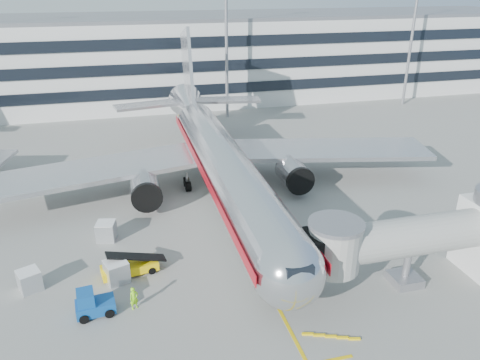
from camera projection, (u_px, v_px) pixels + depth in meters
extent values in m
plane|color=gray|center=(248.00, 248.00, 41.25)|extent=(180.00, 180.00, 0.00)
cube|color=#DEB50B|center=(223.00, 200.00, 50.13)|extent=(0.25, 70.00, 0.01)
cylinder|color=silver|center=(227.00, 171.00, 46.68)|extent=(5.00, 36.00, 5.00)
sphere|color=silver|center=(289.00, 272.00, 30.70)|extent=(5.00, 5.00, 5.00)
cone|color=silver|center=(190.00, 108.00, 66.86)|extent=(5.00, 10.00, 5.00)
cube|color=black|center=(298.00, 270.00, 28.93)|extent=(1.80, 1.20, 0.90)
cube|color=#B7B7BC|center=(324.00, 149.00, 54.89)|extent=(24.95, 12.07, 0.50)
cube|color=#B7B7BC|center=(94.00, 171.00, 48.87)|extent=(24.95, 12.07, 0.50)
cylinder|color=#99999E|center=(294.00, 174.00, 51.11)|extent=(3.00, 4.20, 3.00)
cylinder|color=#99999E|center=(146.00, 190.00, 47.40)|extent=(3.00, 4.20, 3.00)
cylinder|color=black|center=(300.00, 181.00, 49.33)|extent=(3.10, 0.50, 3.10)
cylinder|color=black|center=(147.00, 198.00, 45.63)|extent=(3.10, 0.50, 3.10)
cube|color=#B7B7BC|center=(188.00, 76.00, 65.55)|extent=(0.45, 9.39, 13.72)
cube|color=#B7B7BC|center=(226.00, 100.00, 68.78)|extent=(10.41, 4.94, 0.35)
cube|color=#B7B7BC|center=(150.00, 105.00, 66.24)|extent=(10.41, 4.94, 0.35)
cylinder|color=gray|center=(277.00, 294.00, 33.79)|extent=(0.24, 0.24, 1.80)
cylinder|color=black|center=(277.00, 300.00, 33.97)|extent=(0.35, 0.90, 0.90)
cylinder|color=gray|center=(242.00, 175.00, 54.02)|extent=(0.30, 0.30, 2.00)
cylinder|color=gray|center=(187.00, 180.00, 52.54)|extent=(0.30, 0.30, 2.00)
cube|color=#A30B16|center=(251.00, 166.00, 47.15)|extent=(0.06, 38.00, 0.90)
cube|color=#A30B16|center=(202.00, 171.00, 45.98)|extent=(0.06, 38.00, 0.90)
cylinder|color=#A8A8A3|center=(412.00, 236.00, 34.91)|extent=(13.00, 3.00, 3.00)
cylinder|color=#A8A8A3|center=(334.00, 248.00, 33.45)|extent=(3.80, 3.80, 3.40)
cylinder|color=gray|center=(336.00, 224.00, 32.70)|extent=(4.00, 4.00, 0.30)
cube|color=black|center=(317.00, 250.00, 33.15)|extent=(1.40, 2.60, 2.60)
cylinder|color=gray|center=(407.00, 266.00, 35.95)|extent=(0.56, 0.56, 3.20)
cube|color=gray|center=(405.00, 279.00, 36.44)|extent=(2.20, 2.20, 0.70)
cylinder|color=black|center=(394.00, 281.00, 36.23)|extent=(0.35, 0.70, 0.70)
cylinder|color=black|center=(415.00, 277.00, 36.65)|extent=(0.35, 0.70, 0.70)
cube|color=silver|center=(167.00, 59.00, 89.75)|extent=(150.00, 24.00, 15.00)
cube|color=black|center=(177.00, 91.00, 80.40)|extent=(150.00, 0.30, 1.80)
cube|color=black|center=(175.00, 68.00, 78.81)|extent=(150.00, 0.30, 1.80)
cube|color=black|center=(174.00, 43.00, 77.22)|extent=(150.00, 0.30, 1.80)
cube|color=gray|center=(165.00, 17.00, 86.65)|extent=(150.00, 24.00, 0.60)
cylinder|color=gray|center=(226.00, 41.00, 75.41)|extent=(0.50, 0.50, 25.00)
cylinder|color=gray|center=(412.00, 35.00, 83.28)|extent=(0.50, 0.50, 25.00)
cube|color=yellow|center=(130.00, 268.00, 37.50)|extent=(4.63, 2.30, 0.70)
cube|color=black|center=(129.00, 258.00, 37.14)|extent=(4.77, 1.84, 1.54)
cylinder|color=black|center=(108.00, 271.00, 37.60)|extent=(0.64, 0.38, 0.60)
cylinder|color=black|center=(111.00, 280.00, 36.41)|extent=(0.64, 0.38, 0.60)
cylinder|color=black|center=(148.00, 261.00, 38.79)|extent=(0.64, 0.38, 0.60)
cylinder|color=black|center=(152.00, 270.00, 37.61)|extent=(0.64, 0.38, 0.60)
cube|color=#0D4692|center=(96.00, 306.00, 32.99)|extent=(2.82, 1.80, 0.86)
cube|color=#0D4692|center=(86.00, 298.00, 32.47)|extent=(1.29, 1.54, 1.05)
cube|color=black|center=(85.00, 294.00, 32.33)|extent=(1.17, 1.34, 0.10)
cylinder|color=black|center=(83.00, 306.00, 33.45)|extent=(0.69, 0.35, 0.67)
cylinder|color=black|center=(84.00, 319.00, 32.22)|extent=(0.69, 0.35, 0.67)
cylinder|color=black|center=(107.00, 301.00, 34.00)|extent=(0.69, 0.35, 0.67)
cylinder|color=black|center=(110.00, 313.00, 32.77)|extent=(0.69, 0.35, 0.67)
cube|color=#B8BBC0|center=(30.00, 281.00, 35.53)|extent=(2.03, 2.03, 1.58)
cube|color=white|center=(28.00, 272.00, 35.20)|extent=(2.03, 2.03, 0.06)
cube|color=#B8BBC0|center=(106.00, 231.00, 42.33)|extent=(1.94, 1.94, 1.67)
cube|color=white|center=(105.00, 223.00, 41.99)|extent=(1.94, 1.94, 0.06)
cube|color=#B8BBC0|center=(117.00, 272.00, 36.49)|extent=(2.10, 2.10, 1.71)
cube|color=white|center=(115.00, 262.00, 36.15)|extent=(2.10, 2.10, 0.06)
imported|color=#92F419|center=(134.00, 298.00, 33.43)|extent=(0.75, 0.64, 1.75)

